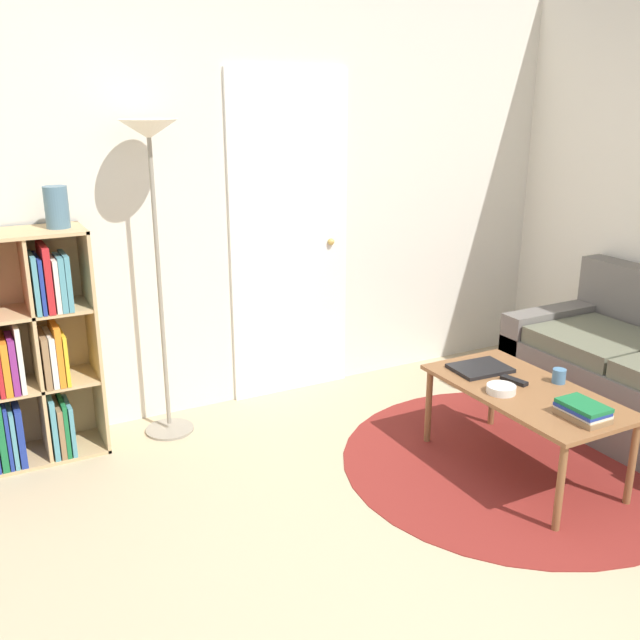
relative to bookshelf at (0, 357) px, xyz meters
name	(u,v)px	position (x,y,z in m)	size (l,w,h in m)	color
ground_plane	(522,638)	(1.49, -2.28, -0.60)	(14.00, 14.00, 0.00)	tan
wall_back	(250,197)	(1.50, 0.21, 0.69)	(7.43, 0.11, 2.60)	silver
rug	(515,461)	(2.38, -1.28, -0.59)	(1.86, 1.86, 0.01)	maroon
bookshelf	(0,357)	(0.00, 0.00, 0.00)	(0.91, 0.34, 1.24)	tan
floor_lamp	(152,175)	(0.84, -0.04, 0.88)	(0.31, 0.31, 1.76)	gray
coffee_table	(525,398)	(2.33, -1.35, -0.18)	(0.55, 1.06, 0.46)	brown
laptop	(480,368)	(2.30, -1.04, -0.13)	(0.31, 0.25, 0.02)	black
bowl	(501,389)	(2.19, -1.33, -0.12)	(0.15, 0.15, 0.04)	silver
book_stack_on_table	(583,411)	(2.32, -1.73, -0.10)	(0.16, 0.23, 0.08)	olive
cup	(559,376)	(2.54, -1.37, -0.10)	(0.07, 0.07, 0.07)	teal
remote	(514,381)	(2.34, -1.26, -0.13)	(0.07, 0.15, 0.02)	black
vase_on_shelf	(57,207)	(0.36, 0.00, 0.74)	(0.12, 0.12, 0.21)	slate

